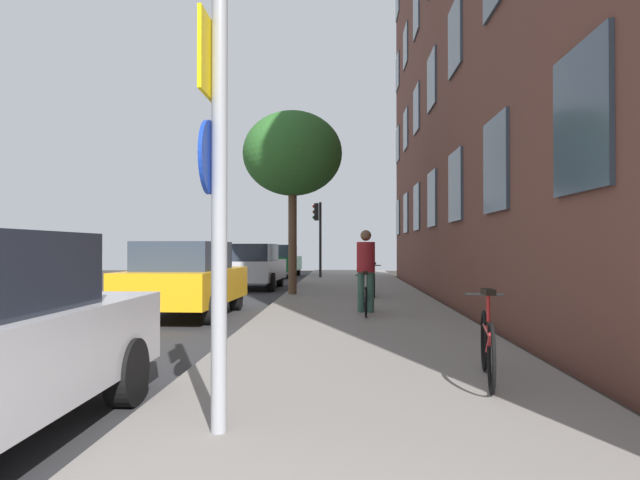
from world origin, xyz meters
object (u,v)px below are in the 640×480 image
Objects in this scene: traffic_light at (318,226)px; car_3 at (280,260)px; pedestrian_0 at (366,265)px; car_2 at (253,266)px; tree_near at (293,154)px; bicycle_0 at (487,345)px; bicycle_2 at (374,283)px; sign_post at (216,177)px; bicycle_1 at (365,297)px; car_1 at (186,278)px.

traffic_light is 0.79× the size of car_3.
pedestrian_0 reaches higher than car_2.
car_3 is (-2.02, 2.35, -1.67)m from traffic_light.
car_3 is at bearing 102.49° from pedestrian_0.
tree_near is 5.26m from car_2.
bicycle_0 reaches higher than bicycle_2.
bicycle_0 is at bearing -71.84° from car_2.
sign_post is 24.70m from car_3.
traffic_light is 10.61m from bicycle_2.
sign_post is 7.90m from bicycle_1.
traffic_light is 14.58m from car_1.
traffic_light is at bearing 70.60° from car_2.
bicycle_2 is at bearing 84.62° from bicycle_1.
traffic_light reaches higher than pedestrian_0.
tree_near is 1.24× the size of car_3.
bicycle_1 is 0.41× the size of car_2.
tree_near reaches higher than car_1.
bicycle_0 is 1.01× the size of bicycle_1.
traffic_light is 6.55m from car_2.
car_2 is at bearing -90.58° from car_3.
car_1 is at bearing -136.15° from bicycle_2.
tree_near is 3.22× the size of bicycle_1.
sign_post is 0.63× the size of tree_near.
bicycle_2 is 5.94m from car_2.
car_2 is (-2.11, -5.98, -1.67)m from traffic_light.
car_1 is 0.97× the size of car_2.
sign_post is 12.25m from bicycle_2.
sign_post is at bearing -98.68° from bicycle_2.
pedestrian_0 is at bearing -77.51° from car_3.
bicycle_2 is (2.04, -10.21, -2.01)m from traffic_light.
car_1 reaches higher than bicycle_1.
bicycle_0 is at bearing -82.60° from traffic_light.
bicycle_1 is at bearing -66.61° from car_2.
car_2 reaches higher than bicycle_0.
car_2 is (-1.76, 3.57, -3.44)m from tree_near.
bicycle_1 is at bearing -68.75° from tree_near.
bicycle_0 is 0.42× the size of car_1.
car_1 is at bearing -90.69° from car_3.
bicycle_1 is (1.42, 7.61, -1.58)m from sign_post.
pedestrian_0 is at bearing -83.37° from traffic_light.
car_2 is (0.12, 8.33, 0.00)m from car_1.
car_2 is (-4.77, 14.53, 0.34)m from bicycle_0.
car_1 reaches higher than bicycle_0.
car_1 is (-4.27, -4.10, 0.34)m from bicycle_2.
bicycle_1 is 17.36m from car_3.
sign_post is at bearing -100.24° from pedestrian_0.
bicycle_2 is at bearing 84.46° from pedestrian_0.
traffic_light is 20.78m from bicycle_0.
sign_post is 1.94× the size of bicycle_2.
car_3 is at bearing 107.93° from bicycle_2.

